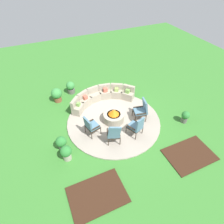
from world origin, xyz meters
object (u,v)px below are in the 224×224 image
lounge_chair_front_left (91,125)px  potted_plant_3 (71,87)px  potted_plant_1 (185,116)px  potted_plant_4 (61,143)px  fire_pit (114,116)px  potted_plant_0 (57,95)px  curved_stone_bench (102,97)px  lounge_chair_front_right (114,133)px  lounge_chair_back_left (136,126)px  lounge_chair_back_right (142,110)px  potted_plant_2 (66,152)px

lounge_chair_front_left → potted_plant_3: 3.62m
lounge_chair_front_left → potted_plant_1: lounge_chair_front_left is taller
potted_plant_1 → potted_plant_4: potted_plant_4 is taller
fire_pit → potted_plant_0: potted_plant_0 is taller
curved_stone_bench → potted_plant_3: curved_stone_bench is taller
potted_plant_1 → potted_plant_0: bearing=141.7°
lounge_chair_front_right → lounge_chair_front_left: bearing=148.5°
potted_plant_3 → potted_plant_4: (-1.42, -3.83, -0.03)m
lounge_chair_back_left → lounge_chair_back_right: bearing=23.9°
potted_plant_0 → potted_plant_4: (-0.52, -3.36, -0.08)m
potted_plant_2 → fire_pit: bearing=24.7°
fire_pit → potted_plant_3: bearing=111.6°
potted_plant_4 → lounge_chair_back_left: bearing=-11.2°
lounge_chair_back_right → potted_plant_2: size_ratio=1.58×
lounge_chair_front_left → potted_plant_1: (4.45, -1.07, -0.24)m
lounge_chair_front_left → lounge_chair_back_left: lounge_chair_back_left is taller
lounge_chair_back_right → potted_plant_4: size_ratio=1.73×
lounge_chair_front_left → potted_plant_2: size_ratio=1.40×
potted_plant_2 → curved_stone_bench: bearing=47.1°
lounge_chair_back_left → potted_plant_2: lounge_chair_back_left is taller
fire_pit → potted_plant_0: bearing=128.2°
fire_pit → potted_plant_3: (-1.28, 3.23, 0.06)m
potted_plant_0 → potted_plant_2: (-0.46, -3.97, -0.03)m
fire_pit → potted_plant_2: size_ratio=1.41×
fire_pit → lounge_chair_front_right: bearing=-114.4°
curved_stone_bench → potted_plant_4: curved_stone_bench is taller
potted_plant_0 → potted_plant_3: (0.89, 0.47, -0.05)m
potted_plant_2 → potted_plant_0: bearing=83.4°
potted_plant_2 → potted_plant_3: 4.64m
fire_pit → potted_plant_4: size_ratio=1.54×
fire_pit → potted_plant_4: (-2.70, -0.60, 0.04)m
fire_pit → lounge_chair_back_right: lounge_chair_back_right is taller
lounge_chair_back_right → lounge_chair_front_left: bearing=103.0°
curved_stone_bench → potted_plant_2: (-2.66, -2.86, 0.03)m
curved_stone_bench → potted_plant_3: size_ratio=4.93×
curved_stone_bench → potted_plant_4: (-2.72, -2.24, -0.01)m
lounge_chair_back_left → potted_plant_3: bearing=88.6°
lounge_chair_back_left → potted_plant_4: lounge_chair_back_left is taller
lounge_chair_back_left → potted_plant_4: size_ratio=1.58×
potted_plant_0 → potted_plant_3: bearing=27.6°
lounge_chair_back_right → potted_plant_0: bearing=61.2°
lounge_chair_back_left → potted_plant_4: bearing=145.2°
lounge_chair_front_right → potted_plant_4: bearing=-178.7°
lounge_chair_back_right → potted_plant_3: size_ratio=1.56×
fire_pit → lounge_chair_back_right: bearing=-17.7°
lounge_chair_front_left → potted_plant_3: (0.01, 3.61, -0.21)m
potted_plant_1 → potted_plant_2: size_ratio=0.88×
curved_stone_bench → potted_plant_4: bearing=-140.5°
lounge_chair_front_right → lounge_chair_back_left: (1.10, -0.00, -0.03)m
potted_plant_3 → lounge_chair_front_left: bearing=-90.1°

